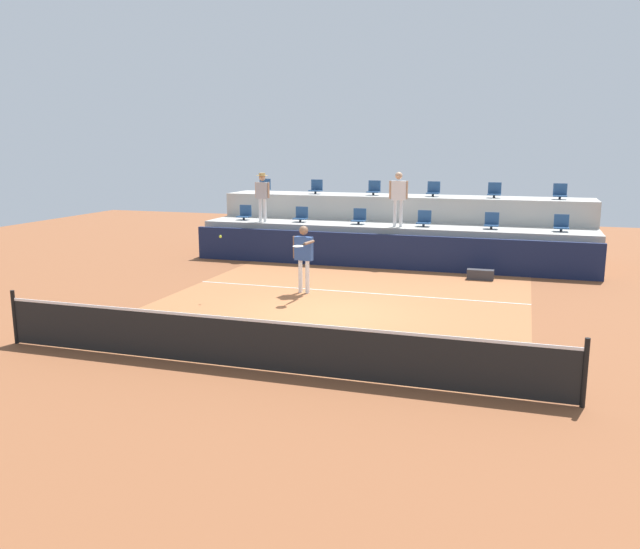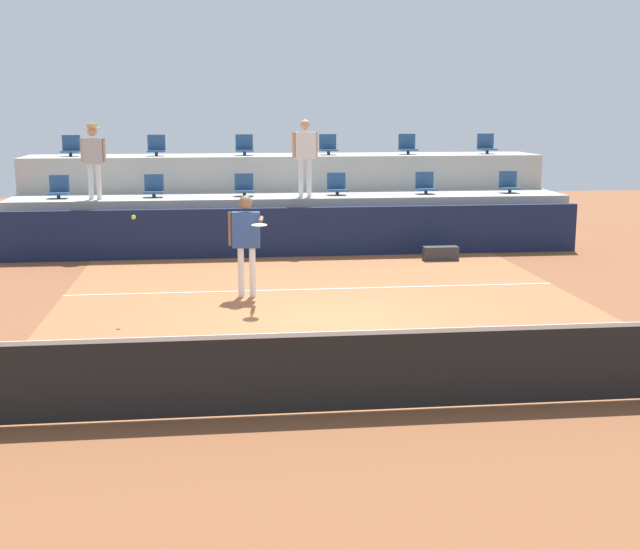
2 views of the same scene
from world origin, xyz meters
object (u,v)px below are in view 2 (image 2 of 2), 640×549
stadium_chair_lower_far_right (509,184)px  stadium_chair_upper_mid_left (244,147)px  tennis_player (246,235)px  stadium_chair_lower_left (154,188)px  stadium_chair_lower_mid_right (337,186)px  spectator_with_hat (93,154)px  stadium_chair_upper_far_right (486,145)px  equipment_bag (441,253)px  stadium_chair_upper_left (156,147)px  stadium_chair_lower_mid_left (244,187)px  stadium_chair_upper_far_left (71,148)px  stadium_chair_upper_right (408,146)px  spectator_leaning_on_rail (305,150)px  tennis_ball (134,217)px  stadium_chair_upper_mid_right (328,146)px  stadium_chair_lower_far_left (59,189)px  stadium_chair_lower_right (425,185)px

stadium_chair_lower_far_right → stadium_chair_upper_mid_left: 6.65m
tennis_player → stadium_chair_lower_left: bearing=110.1°
stadium_chair_lower_mid_right → spectator_with_hat: (-5.55, -0.38, 0.81)m
stadium_chair_upper_far_right → equipment_bag: 4.97m
stadium_chair_upper_left → stadium_chair_upper_mid_left: same height
stadium_chair_lower_far_right → stadium_chair_upper_far_right: size_ratio=1.00×
stadium_chair_lower_mid_left → tennis_player: size_ratio=0.29×
stadium_chair_upper_far_left → tennis_player: stadium_chair_upper_far_left is taller
stadium_chair_upper_right → spectator_leaning_on_rail: 3.63m
stadium_chair_upper_far_left → tennis_ball: bearing=-74.8°
stadium_chair_upper_mid_right → stadium_chair_upper_far_left: bearing=180.0°
stadium_chair_upper_mid_left → tennis_ball: bearing=-103.6°
stadium_chair_upper_mid_right → tennis_ball: size_ratio=7.65×
stadium_chair_lower_left → spectator_with_hat: size_ratio=0.31×
tennis_ball → stadium_chair_upper_right: bearing=53.2°
spectator_with_hat → equipment_bag: size_ratio=2.21×
equipment_bag → tennis_ball: bearing=-144.2°
stadium_chair_upper_far_left → tennis_player: bearing=-60.3°
stadium_chair_lower_left → stadium_chair_upper_left: stadium_chair_upper_left is taller
stadium_chair_lower_mid_right → stadium_chair_upper_mid_left: (-2.11, 1.80, 0.85)m
stadium_chair_lower_far_left → stadium_chair_upper_mid_left: (4.30, 1.80, 0.85)m
stadium_chair_lower_left → stadium_chair_upper_far_right: stadium_chair_upper_far_right is taller
stadium_chair_lower_mid_left → stadium_chair_lower_mid_right: bearing=0.0°
stadium_chair_upper_mid_right → stadium_chair_upper_left: bearing=180.0°
stadium_chair_upper_mid_right → spectator_with_hat: spectator_with_hat is taller
stadium_chair_lower_mid_right → stadium_chair_upper_far_right: size_ratio=1.00×
stadium_chair_upper_far_left → spectator_with_hat: (0.84, -2.18, -0.04)m
stadium_chair_upper_mid_left → tennis_ball: (-2.01, -8.32, -0.72)m
stadium_chair_lower_right → equipment_bag: stadium_chair_lower_right is taller
stadium_chair_upper_far_right → equipment_bag: bearing=-119.5°
stadium_chair_lower_far_left → stadium_chair_upper_far_left: bearing=89.3°
stadium_chair_upper_far_right → stadium_chair_lower_right: bearing=-138.9°
stadium_chair_lower_left → stadium_chair_upper_right: stadium_chair_upper_right is taller
stadium_chair_lower_right → stadium_chair_lower_far_right: (2.08, 0.00, 0.00)m
stadium_chair_lower_mid_right → tennis_player: size_ratio=0.29×
tennis_ball → stadium_chair_lower_mid_right: bearing=57.7°
stadium_chair_upper_far_right → stadium_chair_lower_mid_left: bearing=-164.3°
spectator_with_hat → equipment_bag: bearing=-12.8°
stadium_chair_lower_mid_right → stadium_chair_upper_mid_left: bearing=139.6°
stadium_chair_upper_left → stadium_chair_upper_right: (6.41, 0.00, 0.00)m
stadium_chair_lower_mid_left → tennis_player: (-0.14, -5.32, -0.36)m
stadium_chair_lower_far_left → stadium_chair_upper_mid_right: (6.44, 1.80, 0.85)m
stadium_chair_lower_left → stadium_chair_upper_mid_left: 2.94m
stadium_chair_lower_mid_left → stadium_chair_lower_far_right: bearing=0.0°
stadium_chair_upper_mid_right → stadium_chair_upper_right: same height
stadium_chair_upper_far_left → stadium_chair_upper_mid_right: bearing=0.0°
stadium_chair_upper_mid_left → stadium_chair_lower_far_right: bearing=-15.8°
stadium_chair_upper_right → spectator_with_hat: size_ratio=0.31×
stadium_chair_lower_mid_right → stadium_chair_upper_left: size_ratio=1.00×
stadium_chair_upper_far_left → spectator_leaning_on_rail: bearing=-21.3°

